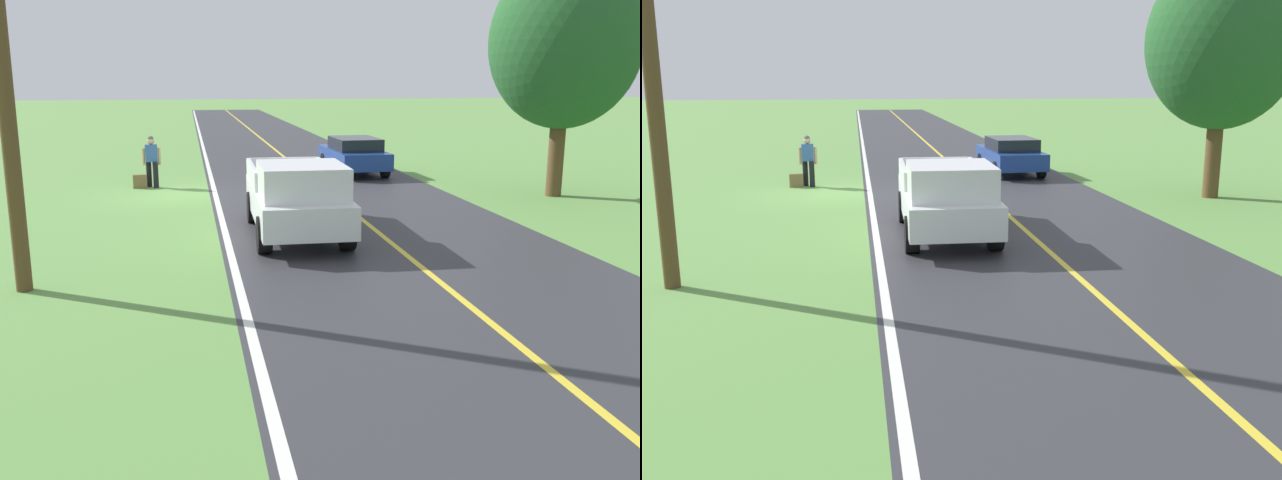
% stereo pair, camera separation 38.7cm
% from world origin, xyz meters
% --- Properties ---
extents(ground_plane, '(200.00, 200.00, 0.00)m').
position_xyz_m(ground_plane, '(0.00, 0.00, 0.00)').
color(ground_plane, '#609347').
extents(road_surface, '(7.65, 120.00, 0.00)m').
position_xyz_m(road_surface, '(-4.60, 0.00, 0.00)').
color(road_surface, '#333338').
rests_on(road_surface, ground).
extents(lane_edge_line, '(0.16, 117.60, 0.00)m').
position_xyz_m(lane_edge_line, '(-0.95, 0.00, 0.01)').
color(lane_edge_line, silver).
rests_on(lane_edge_line, ground).
extents(lane_centre_line, '(0.14, 117.60, 0.00)m').
position_xyz_m(lane_centre_line, '(-4.60, 0.00, 0.01)').
color(lane_centre_line, gold).
rests_on(lane_centre_line, ground).
extents(hitchhiker_walking, '(0.62, 0.51, 1.75)m').
position_xyz_m(hitchhiker_walking, '(1.08, -1.73, 0.98)').
color(hitchhiker_walking, black).
rests_on(hitchhiker_walking, ground).
extents(suitcase_carried, '(0.47, 0.23, 0.46)m').
position_xyz_m(suitcase_carried, '(1.49, -1.63, 0.23)').
color(suitcase_carried, brown).
rests_on(suitcase_carried, ground).
extents(pickup_truck_passing, '(2.20, 5.45, 1.82)m').
position_xyz_m(pickup_truck_passing, '(-2.60, 6.71, 0.97)').
color(pickup_truck_passing, silver).
rests_on(pickup_truck_passing, ground).
extents(tree_far_side_near, '(4.52, 4.52, 7.31)m').
position_xyz_m(tree_far_side_near, '(-11.49, 2.43, 4.69)').
color(tree_far_side_near, brown).
rests_on(tree_far_side_near, ground).
extents(sedan_near_oncoming, '(2.03, 4.45, 1.41)m').
position_xyz_m(sedan_near_oncoming, '(-6.49, -3.84, 0.75)').
color(sedan_near_oncoming, navy).
rests_on(sedan_near_oncoming, ground).
extents(utility_pole_roadside, '(0.28, 0.28, 8.27)m').
position_xyz_m(utility_pole_roadside, '(2.78, 9.99, 4.13)').
color(utility_pole_roadside, brown).
rests_on(utility_pole_roadside, ground).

